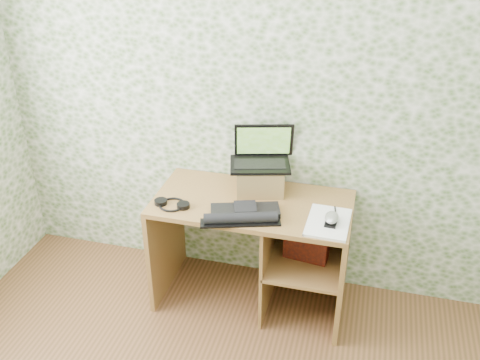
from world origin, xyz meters
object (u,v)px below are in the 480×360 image
(desk, at_px, (265,237))
(riser, at_px, (260,178))
(notepad, at_px, (328,222))
(laptop, at_px, (261,155))
(keyboard, at_px, (243,214))

(desk, relative_size, riser, 4.19)
(notepad, bearing_deg, laptop, 147.85)
(notepad, bearing_deg, keyboard, -171.20)
(laptop, bearing_deg, keyboard, -108.51)
(laptop, relative_size, notepad, 1.25)
(desk, height_order, notepad, notepad)
(desk, xyz_separation_m, keyboard, (-0.09, -0.21, 0.29))
(laptop, distance_m, notepad, 0.60)
(desk, height_order, riser, riser)
(desk, distance_m, riser, 0.38)
(desk, height_order, laptop, laptop)
(keyboard, bearing_deg, laptop, 69.03)
(desk, xyz_separation_m, riser, (-0.07, 0.12, 0.35))
(laptop, relative_size, keyboard, 0.90)
(keyboard, bearing_deg, desk, 49.91)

